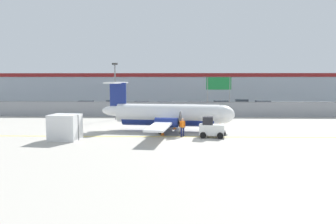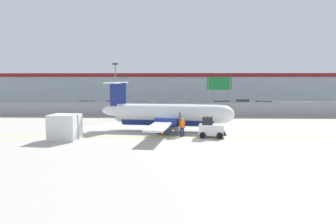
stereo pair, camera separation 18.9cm
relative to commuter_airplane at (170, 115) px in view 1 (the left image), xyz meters
name	(u,v)px [view 1 (the left image)]	position (x,y,z in m)	size (l,w,h in m)	color
ground_plane	(177,137)	(0.68, -3.56, -1.60)	(140.00, 140.00, 0.01)	#ADA89E
perimeter_fence	(177,109)	(0.68, 12.44, -0.49)	(98.00, 0.10, 2.10)	gray
parking_lot_strip	(177,109)	(0.68, 23.94, -1.54)	(98.00, 17.00, 0.12)	#38383A
background_building	(177,88)	(0.68, 42.43, 1.66)	(91.00, 8.10, 6.50)	#A8B2BC
commuter_airplane	(170,115)	(0.00, 0.00, 0.00)	(13.65, 16.07, 4.92)	white
baggage_tug	(211,128)	(3.77, -3.80, -0.75)	(2.44, 1.61, 1.88)	silver
ground_crew_worker	(182,126)	(1.21, -3.46, -0.65)	(0.54, 0.43, 1.70)	#191E4C
cargo_container	(65,127)	(-8.91, -5.36, -0.50)	(2.61, 2.26, 2.20)	silver
traffic_cone_near_left	(220,125)	(5.30, 2.04, -1.29)	(0.36, 0.36, 0.64)	orange
traffic_cone_near_right	(175,126)	(0.46, 0.97, -1.29)	(0.36, 0.36, 0.64)	orange
traffic_cone_far_left	(164,128)	(-0.65, -0.22, -1.29)	(0.36, 0.36, 0.64)	orange
traffic_cone_far_right	(163,132)	(-0.63, -2.75, -1.29)	(0.36, 0.36, 0.64)	orange
parked_car_0	(87,106)	(-14.15, 20.14, -0.71)	(4.34, 2.30, 1.58)	gray
parked_car_1	(114,105)	(-9.86, 21.53, -0.71)	(4.28, 2.17, 1.58)	navy
parked_car_2	(141,106)	(-5.14, 19.37, -0.71)	(4.26, 2.13, 1.58)	navy
parked_car_3	(164,106)	(-1.40, 18.77, -0.71)	(4.38, 2.40, 1.58)	red
parked_car_4	(193,106)	(3.26, 18.88, -0.71)	(4.31, 2.22, 1.58)	red
parked_car_5	(220,105)	(7.87, 21.35, -0.71)	(4.38, 2.42, 1.58)	#19662D
parked_car_6	(241,104)	(11.93, 24.90, -0.71)	(4.33, 2.28, 1.58)	#B28C19
parked_car_7	(264,106)	(14.87, 20.99, -0.71)	(4.27, 2.14, 1.58)	gray
apron_light_pole	(115,86)	(-7.27, 9.02, 2.70)	(0.70, 0.30, 7.27)	slate
highway_sign	(219,87)	(6.67, 14.48, 2.54)	(3.60, 0.14, 5.50)	slate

